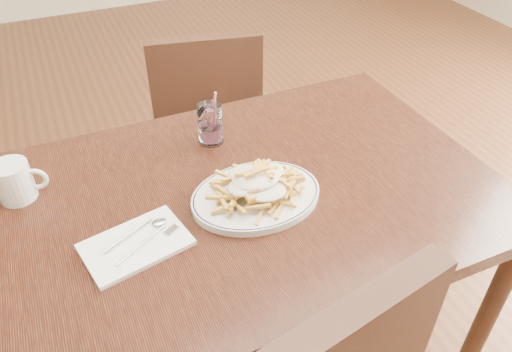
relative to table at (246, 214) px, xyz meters
name	(u,v)px	position (x,y,z in m)	size (l,w,h in m)	color
table	(246,214)	(0.00, 0.00, 0.00)	(1.20, 0.80, 0.75)	black
chair_far	(206,119)	(0.15, 0.75, -0.19)	(0.46, 0.46, 0.85)	black
fries_plate	(256,196)	(0.01, -0.04, 0.09)	(0.37, 0.34, 0.02)	silver
loaded_fries	(256,182)	(0.01, -0.04, 0.13)	(0.25, 0.22, 0.06)	gold
napkin	(136,245)	(-0.28, -0.08, 0.08)	(0.21, 0.14, 0.01)	white
cutlery	(135,240)	(-0.28, -0.07, 0.09)	(0.16, 0.14, 0.01)	silver
water_glass	(211,126)	(0.00, 0.23, 0.13)	(0.07, 0.07, 0.15)	white
coffee_mug	(15,181)	(-0.49, 0.19, 0.13)	(0.12, 0.08, 0.09)	silver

